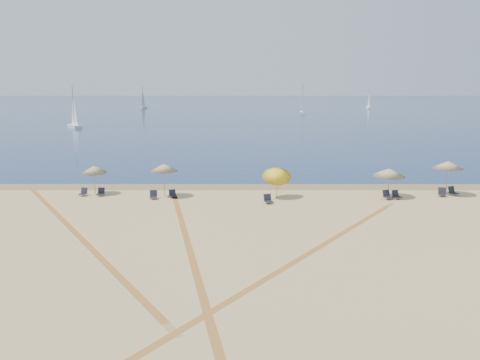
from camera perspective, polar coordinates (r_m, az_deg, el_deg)
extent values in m
plane|color=tan|center=(17.51, -0.08, -16.67)|extent=(160.00, 160.00, 0.00)
plane|color=#0C2151|center=(240.67, 0.06, 8.87)|extent=(500.00, 500.00, 0.00)
plane|color=olive|center=(40.35, 0.01, -0.74)|extent=(500.00, 500.00, 0.00)
cylinder|color=gray|center=(38.83, -16.51, -0.10)|extent=(0.05, 0.17, 2.07)
cone|color=#F6EDC7|center=(38.73, -16.55, 1.20)|extent=(1.85, 1.88, 0.66)
sphere|color=gray|center=(38.69, -16.58, 1.64)|extent=(0.08, 0.08, 0.08)
cylinder|color=gray|center=(36.87, -8.77, -0.12)|extent=(0.05, 0.10, 2.35)
cone|color=#F6EDC7|center=(36.71, -8.81, 1.45)|extent=(2.02, 2.03, 0.59)
sphere|color=gray|center=(36.67, -8.83, 1.92)|extent=(0.08, 0.08, 0.08)
cylinder|color=gray|center=(35.63, 4.34, -0.71)|extent=(0.05, 1.12, 2.01)
cone|color=yellow|center=(35.93, 4.31, 0.79)|extent=(2.11, 2.12, 1.49)
sphere|color=gray|center=(35.88, 4.31, 1.26)|extent=(0.08, 0.08, 0.08)
cylinder|color=gray|center=(37.87, 16.83, -0.43)|extent=(0.05, 0.21, 2.02)
cone|color=#F6EDC7|center=(37.78, 16.88, 0.87)|extent=(2.32, 2.36, 0.73)
sphere|color=gray|center=(37.73, 16.90, 1.32)|extent=(0.08, 0.08, 0.08)
cylinder|color=gray|center=(40.22, 22.85, 0.13)|extent=(0.05, 0.05, 2.45)
cone|color=#F6EDC7|center=(40.05, 22.96, 1.64)|extent=(2.28, 2.28, 0.55)
sphere|color=gray|center=(40.00, 23.00, 2.07)|extent=(0.08, 0.08, 0.08)
cube|color=black|center=(38.62, -17.76, -1.55)|extent=(0.59, 0.59, 0.05)
cube|color=black|center=(38.78, -17.60, -1.17)|extent=(0.52, 0.29, 0.44)
cylinder|color=#A5A5AD|center=(38.57, -18.09, -1.71)|extent=(0.02, 0.02, 0.16)
cylinder|color=#A5A5AD|center=(38.37, -17.58, -1.74)|extent=(0.02, 0.02, 0.16)
cube|color=black|center=(38.21, -15.87, -1.57)|extent=(0.53, 0.53, 0.05)
cube|color=black|center=(38.40, -15.77, -1.17)|extent=(0.51, 0.21, 0.45)
cylinder|color=#A5A5AD|center=(38.13, -16.23, -1.74)|extent=(0.02, 0.02, 0.16)
cylinder|color=#A5A5AD|center=(37.99, -15.65, -1.76)|extent=(0.02, 0.02, 0.16)
cube|color=black|center=(36.31, -10.00, -1.95)|extent=(0.57, 0.57, 0.05)
cube|color=black|center=(36.51, -9.99, -1.51)|extent=(0.54, 0.24, 0.46)
cylinder|color=#A5A5AD|center=(36.16, -10.38, -2.15)|extent=(0.02, 0.02, 0.17)
cylinder|color=#A5A5AD|center=(36.13, -9.72, -2.14)|extent=(0.02, 0.02, 0.17)
cube|color=black|center=(36.53, -7.77, -1.82)|extent=(0.63, 0.63, 0.04)
cube|color=black|center=(36.71, -7.86, -1.42)|extent=(0.52, 0.34, 0.44)
cylinder|color=#A5A5AD|center=(36.34, -8.10, -2.03)|extent=(0.02, 0.02, 0.16)
cylinder|color=#A5A5AD|center=(36.42, -7.50, -1.98)|extent=(0.02, 0.02, 0.16)
cube|color=black|center=(34.46, 3.34, -2.48)|extent=(0.66, 0.66, 0.05)
cube|color=black|center=(34.65, 3.19, -2.01)|extent=(0.57, 0.34, 0.48)
cylinder|color=#A5A5AD|center=(34.22, 3.02, -2.72)|extent=(0.02, 0.02, 0.17)
cylinder|color=#A5A5AD|center=(34.36, 3.69, -2.67)|extent=(0.02, 0.02, 0.17)
cube|color=black|center=(37.24, 16.79, -1.92)|extent=(0.69, 0.69, 0.05)
cube|color=black|center=(37.41, 16.57, -1.48)|extent=(0.58, 0.36, 0.49)
cylinder|color=#A5A5AD|center=(36.95, 16.59, -2.14)|extent=(0.02, 0.02, 0.18)
cylinder|color=#A5A5AD|center=(37.20, 17.14, -2.09)|extent=(0.02, 0.02, 0.18)
cube|color=black|center=(37.56, 17.76, -1.88)|extent=(0.67, 0.67, 0.05)
cube|color=black|center=(37.71, 17.54, -1.46)|extent=(0.56, 0.36, 0.47)
cylinder|color=#A5A5AD|center=(37.28, 17.58, -2.10)|extent=(0.02, 0.02, 0.17)
cylinder|color=#A5A5AD|center=(37.53, 18.09, -2.04)|extent=(0.02, 0.02, 0.17)
cube|color=black|center=(39.55, 22.36, -1.55)|extent=(0.68, 0.68, 0.05)
cube|color=black|center=(39.76, 22.37, -1.14)|extent=(0.57, 0.37, 0.48)
cylinder|color=#A5A5AD|center=(39.38, 22.14, -1.72)|extent=(0.02, 0.02, 0.18)
cylinder|color=#A5A5AD|center=(39.41, 22.76, -1.75)|extent=(0.02, 0.02, 0.18)
cube|color=black|center=(40.30, 23.54, -1.41)|extent=(0.73, 0.73, 0.05)
cube|color=black|center=(40.44, 23.29, -1.01)|extent=(0.59, 0.41, 0.49)
cylinder|color=#A5A5AD|center=(39.98, 23.43, -1.63)|extent=(0.02, 0.02, 0.18)
cylinder|color=#A5A5AD|center=(40.30, 23.86, -1.57)|extent=(0.02, 0.02, 0.18)
cube|color=white|center=(188.86, -11.16, 8.23)|extent=(2.29, 5.69, 0.60)
cylinder|color=gray|center=(188.74, -11.20, 9.42)|extent=(0.12, 0.12, 8.05)
cube|color=white|center=(103.38, -18.62, 5.92)|extent=(4.22, 5.37, 0.60)
cylinder|color=gray|center=(103.16, -18.75, 8.08)|extent=(0.12, 0.12, 8.03)
cube|color=white|center=(149.45, 7.25, 7.74)|extent=(2.40, 6.19, 0.66)
cylinder|color=gray|center=(149.29, 7.29, 9.37)|extent=(0.13, 0.13, 8.77)
cube|color=white|center=(190.27, 14.68, 8.10)|extent=(1.53, 5.05, 0.55)
cylinder|color=gray|center=(190.15, 14.73, 9.16)|extent=(0.11, 0.11, 7.27)
plane|color=tan|center=(24.75, -5.79, -8.30)|extent=(32.83, 32.83, 0.00)
plane|color=tan|center=(25.79, -6.02, -7.51)|extent=(32.83, 32.83, 0.00)
plane|color=tan|center=(22.92, 5.59, -9.88)|extent=(38.97, 38.97, 0.00)
plane|color=tan|center=(23.83, 6.90, -9.09)|extent=(38.97, 38.97, 0.00)
plane|color=tan|center=(29.43, -18.64, -5.71)|extent=(38.57, 38.57, 0.00)
plane|color=tan|center=(30.46, -19.12, -5.19)|extent=(38.57, 38.57, 0.00)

